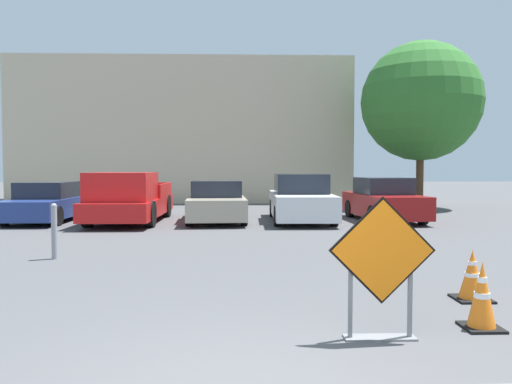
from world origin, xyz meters
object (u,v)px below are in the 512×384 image
object	(u,v)px
pickup_truck	(128,200)
parked_car_second	(216,202)
road_closed_sign	(382,263)
parked_car_third	(301,200)
parked_car_nearest	(47,203)
traffic_cone_second	(472,276)
parked_car_fourth	(384,201)
bollard_nearest	(54,230)
traffic_cone_nearest	(482,296)

from	to	relation	value
pickup_truck	parked_car_second	xyz separation A→B (m)	(2.78, 0.42, -0.11)
road_closed_sign	parked_car_third	xyz separation A→B (m)	(0.56, 11.38, -0.09)
parked_car_nearest	parked_car_third	xyz separation A→B (m)	(8.34, -0.17, 0.11)
traffic_cone_second	parked_car_fourth	size ratio (longest dim) A/B	0.16
parked_car_third	parked_car_fourth	distance (m)	2.78
parked_car_second	bollard_nearest	world-z (taller)	parked_car_second
traffic_cone_second	parked_car_fourth	bearing A→B (deg)	80.36
traffic_cone_second	parked_car_second	bearing A→B (deg)	111.40
parked_car_nearest	parked_car_fourth	bearing A→B (deg)	179.74
parked_car_fourth	bollard_nearest	xyz separation A→B (m)	(-8.37, -6.72, -0.09)
road_closed_sign	parked_car_second	size ratio (longest dim) A/B	0.35
traffic_cone_second	parked_car_third	distance (m)	9.94
traffic_cone_nearest	bollard_nearest	world-z (taller)	bollard_nearest
road_closed_sign	parked_car_nearest	xyz separation A→B (m)	(-7.78, 11.55, -0.20)
parked_car_second	bollard_nearest	xyz separation A→B (m)	(-2.81, -6.69, -0.05)
traffic_cone_nearest	parked_car_second	bearing A→B (deg)	107.20
bollard_nearest	pickup_truck	bearing A→B (deg)	89.72
road_closed_sign	parked_car_second	bearing A→B (deg)	101.04
parked_car_third	parked_car_fourth	xyz separation A→B (m)	(2.78, 0.04, -0.05)
traffic_cone_nearest	parked_car_fourth	xyz separation A→B (m)	(2.13, 11.10, 0.30)
bollard_nearest	traffic_cone_nearest	bearing A→B (deg)	-35.06
pickup_truck	bollard_nearest	xyz separation A→B (m)	(-0.03, -6.27, -0.16)
road_closed_sign	parked_car_second	distance (m)	11.61
pickup_truck	parked_car_third	size ratio (longest dim) A/B	1.11
traffic_cone_nearest	parked_car_third	distance (m)	11.08
road_closed_sign	parked_car_nearest	size ratio (longest dim) A/B	0.35
traffic_cone_second	bollard_nearest	distance (m)	7.42
parked_car_fourth	road_closed_sign	bearing A→B (deg)	69.77
parked_car_third	traffic_cone_nearest	bearing A→B (deg)	94.27
parked_car_nearest	parked_car_second	xyz separation A→B (m)	(5.56, -0.16, 0.02)
road_closed_sign	pickup_truck	world-z (taller)	pickup_truck
parked_car_second	parked_car_third	xyz separation A→B (m)	(2.78, -0.02, 0.08)
pickup_truck	parked_car_nearest	bearing A→B (deg)	-11.36
parked_car_fourth	parked_car_second	bearing A→B (deg)	-3.67
traffic_cone_nearest	parked_car_second	distance (m)	11.59
parked_car_nearest	parked_car_second	world-z (taller)	parked_car_second
traffic_cone_second	parked_car_fourth	world-z (taller)	parked_car_fourth
traffic_cone_second	parked_car_nearest	xyz separation A→B (m)	(-9.44, 10.05, 0.27)
road_closed_sign	parked_car_fourth	distance (m)	11.90
parked_car_third	bollard_nearest	xyz separation A→B (m)	(-5.59, -6.68, -0.14)
parked_car_nearest	parked_car_fourth	distance (m)	11.12
parked_car_second	bollard_nearest	size ratio (longest dim) A/B	3.93
traffic_cone_nearest	parked_car_second	xyz separation A→B (m)	(-3.43, 11.07, 0.26)
traffic_cone_nearest	parked_car_third	bearing A→B (deg)	93.34
parked_car_fourth	bollard_nearest	world-z (taller)	parked_car_fourth
road_closed_sign	traffic_cone_nearest	world-z (taller)	road_closed_sign
parked_car_nearest	parked_car_fourth	world-z (taller)	parked_car_fourth
road_closed_sign	traffic_cone_second	xyz separation A→B (m)	(1.65, 1.50, -0.48)
parked_car_third	pickup_truck	bearing A→B (deg)	5.09
road_closed_sign	parked_car_fourth	world-z (taller)	road_closed_sign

